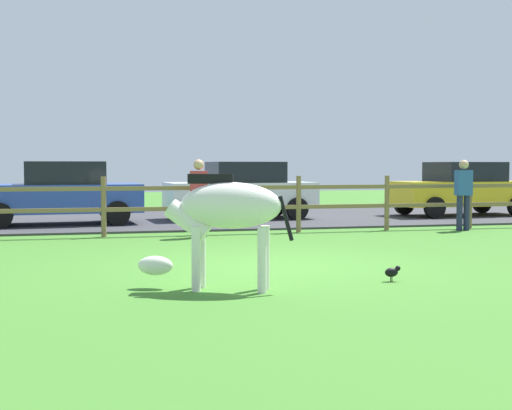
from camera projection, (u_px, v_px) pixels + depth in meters
The scene contains 10 objects.
ground_plane at pixel (274, 265), 10.73m from camera, with size 60.00×60.00×0.00m, color #3D7528.
parking_asphalt at pixel (186, 219), 19.74m from camera, with size 28.00×7.40×0.05m, color #38383D.
paddock_fence at pixel (204, 201), 15.49m from camera, with size 21.69×0.11×1.28m.
zebra at pixel (224, 214), 8.57m from camera, with size 1.84×0.99×1.41m.
crow_on_grass at pixel (392, 272), 9.24m from camera, with size 0.21×0.10×0.20m.
parked_car_yellow at pixel (461, 188), 20.69m from camera, with size 4.09×2.07×1.56m.
parked_car_blue at pixel (60, 192), 17.57m from camera, with size 4.10×2.09×1.56m.
parked_car_white at pixel (241, 190), 19.38m from camera, with size 4.10×2.09×1.56m.
visitor_left_of_tree at pixel (199, 194), 14.87m from camera, with size 0.38×0.26×1.64m.
visitor_right_of_tree at pixel (463, 192), 16.39m from camera, with size 0.36×0.23×1.64m.
Camera 1 is at (-2.83, -10.29, 1.52)m, focal length 49.74 mm.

